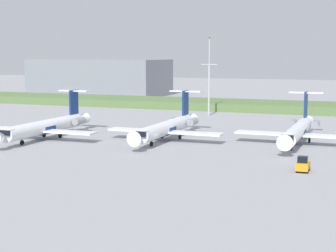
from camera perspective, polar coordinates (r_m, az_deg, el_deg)
ground_plane at (r=124.17m, az=3.78°, el=-0.09°), size 500.00×500.00×0.00m
grass_berm at (r=165.08m, az=8.23°, el=2.16°), size 320.00×20.00×2.39m
regional_jet_nearest at (r=108.73m, az=-12.70°, el=-0.00°), size 22.81×31.00×9.00m
regional_jet_second at (r=104.64m, az=-0.05°, el=-0.10°), size 22.81×31.00×9.00m
regional_jet_third at (r=103.48m, az=13.58°, el=-0.40°), size 22.81×31.00×9.00m
antenna_mast at (r=146.69m, az=4.35°, el=4.54°), size 4.40×0.50×21.23m
distant_hangar at (r=222.42m, az=-7.19°, el=5.11°), size 53.05×28.31×14.54m
baggage_tug at (r=78.87m, az=14.07°, el=-3.99°), size 1.72×3.20×2.30m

